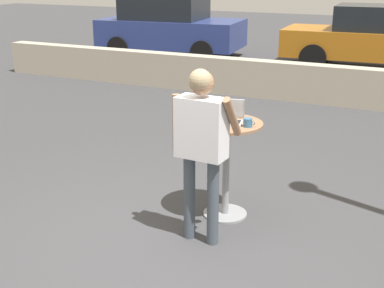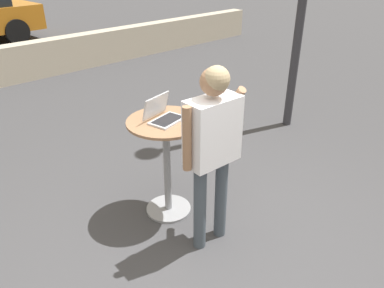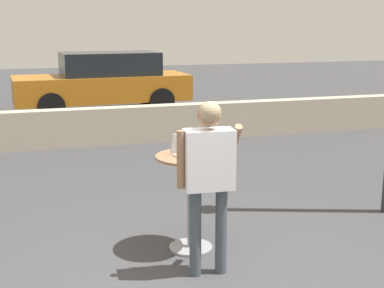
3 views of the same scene
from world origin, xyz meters
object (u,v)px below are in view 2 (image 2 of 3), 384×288
Objects in this scene: laptop at (163,115)px; standing_person at (212,138)px; cafe_table at (167,153)px; coffee_mug at (188,111)px.

standing_person reaches higher than laptop.
coffee_mug reaches higher than cafe_table.
laptop is at bearing 164.49° from coffee_mug.
laptop reaches higher than coffee_mug.
laptop is 3.19× the size of coffee_mug.
laptop is 0.25m from coffee_mug.
coffee_mug is 0.60m from standing_person.
cafe_table is at bearing -60.64° from laptop.
standing_person is (0.00, -0.62, -0.01)m from laptop.
laptop is (-0.01, 0.02, 0.39)m from cafe_table.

